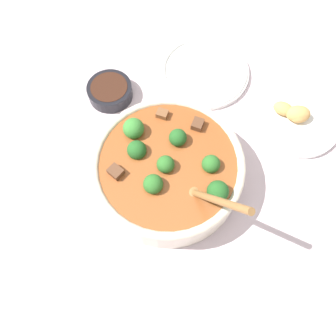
# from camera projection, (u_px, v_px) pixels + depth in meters

# --- Properties ---
(ground_plane) EXTENTS (4.00, 4.00, 0.00)m
(ground_plane) POSITION_uv_depth(u_px,v_px,m) (168.00, 178.00, 0.69)
(ground_plane) COLOR silver
(stew_bowl) EXTENTS (0.29, 0.32, 0.22)m
(stew_bowl) POSITION_uv_depth(u_px,v_px,m) (168.00, 169.00, 0.64)
(stew_bowl) COLOR beige
(stew_bowl) RESTS_ON ground_plane
(condiment_bowl) EXTENTS (0.10, 0.10, 0.03)m
(condiment_bowl) POSITION_uv_depth(u_px,v_px,m) (110.00, 91.00, 0.76)
(condiment_bowl) COLOR black
(condiment_bowl) RESTS_ON ground_plane
(empty_plate) EXTENTS (0.22, 0.22, 0.02)m
(empty_plate) POSITION_uv_depth(u_px,v_px,m) (204.00, 71.00, 0.79)
(empty_plate) COLOR white
(empty_plate) RESTS_ON ground_plane
(food_plate) EXTENTS (0.19, 0.19, 0.05)m
(food_plate) POSITION_uv_depth(u_px,v_px,m) (296.00, 119.00, 0.74)
(food_plate) COLOR white
(food_plate) RESTS_ON ground_plane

